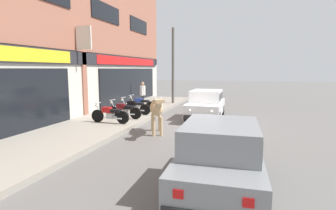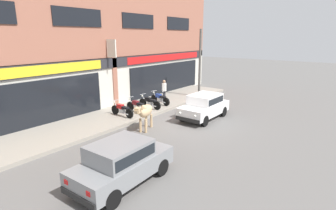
% 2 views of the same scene
% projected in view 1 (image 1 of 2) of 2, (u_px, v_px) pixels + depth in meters
% --- Properties ---
extents(ground_plane, '(90.00, 90.00, 0.00)m').
position_uv_depth(ground_plane, '(192.00, 124.00, 12.06)').
color(ground_plane, '#605E5B').
extents(sidewalk, '(19.00, 3.45, 0.17)m').
position_uv_depth(sidewalk, '(115.00, 118.00, 13.14)').
color(sidewalk, gray).
rests_on(sidewalk, ground).
extents(shop_building, '(23.00, 1.40, 9.61)m').
position_uv_depth(shop_building, '(77.00, 27.00, 13.08)').
color(shop_building, '#9E604C').
rests_on(shop_building, ground).
extents(cow, '(2.03, 1.10, 1.61)m').
position_uv_depth(cow, '(157.00, 108.00, 10.15)').
color(cow, tan).
rests_on(cow, ground).
extents(car_0, '(3.62, 1.62, 1.46)m').
position_uv_depth(car_0, '(206.00, 103.00, 13.21)').
color(car_0, black).
rests_on(car_0, ground).
extents(car_1, '(3.65, 1.69, 1.46)m').
position_uv_depth(car_1, '(220.00, 153.00, 5.36)').
color(car_1, black).
rests_on(car_1, ground).
extents(motorcycle_0, '(0.52, 1.81, 0.88)m').
position_uv_depth(motorcycle_0, '(110.00, 114.00, 11.44)').
color(motorcycle_0, black).
rests_on(motorcycle_0, sidewalk).
extents(motorcycle_1, '(0.52, 1.81, 0.88)m').
position_uv_depth(motorcycle_1, '(124.00, 110.00, 12.52)').
color(motorcycle_1, black).
rests_on(motorcycle_1, sidewalk).
extents(motorcycle_2, '(0.52, 1.81, 0.88)m').
position_uv_depth(motorcycle_2, '(134.00, 107.00, 13.61)').
color(motorcycle_2, black).
rests_on(motorcycle_2, sidewalk).
extents(motorcycle_3, '(0.58, 1.81, 0.88)m').
position_uv_depth(motorcycle_3, '(141.00, 104.00, 14.81)').
color(motorcycle_3, black).
rests_on(motorcycle_3, sidewalk).
extents(pedestrian, '(0.49, 0.32, 1.60)m').
position_uv_depth(pedestrian, '(143.00, 92.00, 15.34)').
color(pedestrian, '#2D2D33').
rests_on(pedestrian, sidewalk).
extents(utility_pole, '(0.18, 0.18, 5.10)m').
position_uv_depth(utility_pole, '(173.00, 66.00, 17.86)').
color(utility_pole, '#595651').
rests_on(utility_pole, sidewalk).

